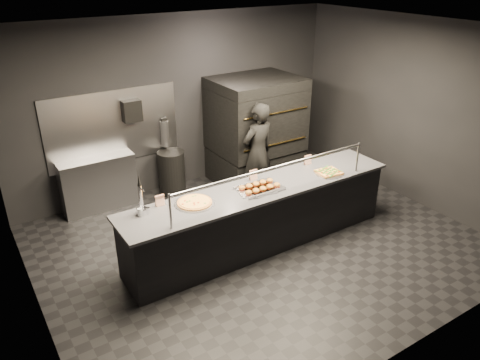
{
  "coord_description": "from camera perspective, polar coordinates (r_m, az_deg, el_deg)",
  "views": [
    {
      "loc": [
        -3.36,
        -4.69,
        3.78
      ],
      "look_at": [
        -0.22,
        0.2,
        1.01
      ],
      "focal_mm": 35.0,
      "sensor_mm": 36.0,
      "label": 1
    }
  ],
  "objects": [
    {
      "name": "slider_tray_a",
      "position": [
        6.35,
        1.96,
        -1.0
      ],
      "size": [
        0.57,
        0.48,
        0.08
      ],
      "color": "silver",
      "rests_on": "service_counter"
    },
    {
      "name": "tent_cards",
      "position": [
        6.57,
        0.61,
        0.37
      ],
      "size": [
        2.56,
        0.04,
        0.15
      ],
      "color": "white",
      "rests_on": "service_counter"
    },
    {
      "name": "trash_bin",
      "position": [
        8.27,
        -8.31,
        0.93
      ],
      "size": [
        0.46,
        0.46,
        0.77
      ],
      "primitive_type": "cylinder",
      "color": "black",
      "rests_on": "ground"
    },
    {
      "name": "condiment_jar",
      "position": [
        5.86,
        -11.81,
        -3.8
      ],
      "size": [
        0.16,
        0.06,
        0.11
      ],
      "color": "silver",
      "rests_on": "service_counter"
    },
    {
      "name": "room",
      "position": [
        6.23,
        2.31,
        3.93
      ],
      "size": [
        6.04,
        6.0,
        3.0
      ],
      "color": "black",
      "rests_on": "ground"
    },
    {
      "name": "worker",
      "position": [
        7.78,
        2.18,
        3.34
      ],
      "size": [
        0.68,
        0.5,
        1.71
      ],
      "primitive_type": "imported",
      "rotation": [
        0.0,
        0.0,
        3.29
      ],
      "color": "black",
      "rests_on": "ground"
    },
    {
      "name": "slider_tray_b",
      "position": [
        6.4,
        2.84,
        -0.82
      ],
      "size": [
        0.53,
        0.42,
        0.08
      ],
      "color": "silver",
      "rests_on": "service_counter"
    },
    {
      "name": "fire_extinguisher",
      "position": [
        8.17,
        -9.17,
        5.67
      ],
      "size": [
        0.14,
        0.14,
        0.51
      ],
      "color": "#B2B2B7",
      "rests_on": "room"
    },
    {
      "name": "prep_shelf",
      "position": [
        7.96,
        -16.83,
        -0.45
      ],
      "size": [
        1.2,
        0.35,
        0.9
      ],
      "primitive_type": "cube",
      "color": "#99999E",
      "rests_on": "ground"
    },
    {
      "name": "pizza_oven",
      "position": [
        8.49,
        1.9,
        6.1
      ],
      "size": [
        1.5,
        1.23,
        1.91
      ],
      "color": "black",
      "rests_on": "ground"
    },
    {
      "name": "square_pizza",
      "position": [
        6.97,
        10.76,
        0.92
      ],
      "size": [
        0.42,
        0.42,
        0.05
      ],
      "color": "silver",
      "rests_on": "service_counter"
    },
    {
      "name": "towel_dispenser",
      "position": [
        7.82,
        -13.09,
        8.22
      ],
      "size": [
        0.3,
        0.2,
        0.35
      ],
      "primitive_type": "cube",
      "color": "black",
      "rests_on": "room"
    },
    {
      "name": "service_counter",
      "position": [
        6.65,
        2.56,
        -4.46
      ],
      "size": [
        4.1,
        0.78,
        1.37
      ],
      "color": "black",
      "rests_on": "ground"
    },
    {
      "name": "round_pizza",
      "position": [
        6.05,
        -5.55,
        -2.74
      ],
      "size": [
        0.52,
        0.52,
        0.03
      ],
      "color": "silver",
      "rests_on": "service_counter"
    },
    {
      "name": "beer_tap",
      "position": [
        5.84,
        -11.94,
        -2.79
      ],
      "size": [
        0.14,
        0.19,
        0.52
      ],
      "color": "silver",
      "rests_on": "service_counter"
    }
  ]
}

